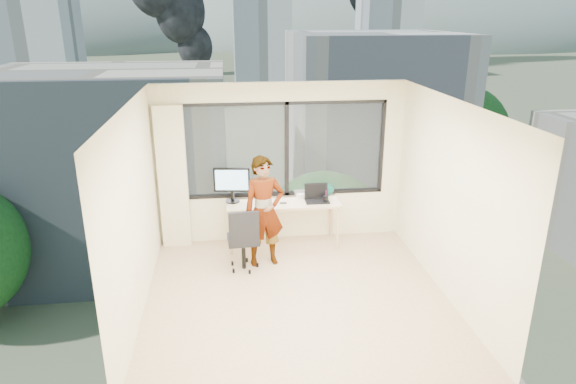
{
  "coord_description": "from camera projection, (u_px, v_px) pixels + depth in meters",
  "views": [
    {
      "loc": [
        -0.83,
        -5.9,
        3.61
      ],
      "look_at": [
        0.0,
        1.0,
        1.15
      ],
      "focal_mm": 31.75,
      "sensor_mm": 36.0,
      "label": 1
    }
  ],
  "objects": [
    {
      "name": "floor",
      "position": [
        297.0,
        297.0,
        6.82
      ],
      "size": [
        4.0,
        4.0,
        0.01
      ],
      "primitive_type": "cube",
      "color": "#C8B582",
      "rests_on": "ground"
    },
    {
      "name": "exterior_ground",
      "position": [
        229.0,
        89.0,
        123.8
      ],
      "size": [
        400.0,
        400.0,
        0.04
      ],
      "primitive_type": "cube",
      "color": "#515B3D",
      "rests_on": "ground"
    },
    {
      "name": "wall_right",
      "position": [
        450.0,
        200.0,
        6.61
      ],
      "size": [
        0.01,
        4.0,
        2.6
      ],
      "primitive_type": "cube",
      "color": "beige",
      "rests_on": "ground"
    },
    {
      "name": "pen_cup",
      "position": [
        326.0,
        199.0,
        8.09
      ],
      "size": [
        0.09,
        0.09,
        0.1
      ],
      "primitive_type": "cylinder",
      "rotation": [
        0.0,
        0.0,
        -0.1
      ],
      "color": "black",
      "rests_on": "desk"
    },
    {
      "name": "curtain",
      "position": [
        173.0,
        178.0,
        8.0
      ],
      "size": [
        0.45,
        0.14,
        2.3
      ],
      "primitive_type": "cube",
      "color": "#F5E4BF",
      "rests_on": "floor"
    },
    {
      "name": "hill_b",
      "position": [
        384.0,
        42.0,
        322.28
      ],
      "size": [
        300.0,
        220.0,
        96.0
      ],
      "primitive_type": "ellipsoid",
      "color": "slate",
      "rests_on": "exterior_ground"
    },
    {
      "name": "far_tower_a",
      "position": [
        33.0,
        33.0,
        91.77
      ],
      "size": [
        14.0,
        14.0,
        28.0
      ],
      "primitive_type": "cube",
      "color": "silver",
      "rests_on": "exterior_ground"
    },
    {
      "name": "window_wall",
      "position": [
        284.0,
        149.0,
        8.19
      ],
      "size": [
        3.3,
        0.16,
        1.55
      ],
      "primitive_type": null,
      "color": "black",
      "rests_on": "ground"
    },
    {
      "name": "far_tower_d",
      "position": [
        10.0,
        37.0,
        141.42
      ],
      "size": [
        16.0,
        14.0,
        22.0
      ],
      "primitive_type": "cube",
      "color": "silver",
      "rests_on": "exterior_ground"
    },
    {
      "name": "far_tower_c",
      "position": [
        387.0,
        29.0,
        143.26
      ],
      "size": [
        15.0,
        15.0,
        26.0
      ],
      "primitive_type": "cube",
      "color": "silver",
      "rests_on": "exterior_ground"
    },
    {
      "name": "near_bldg_b",
      "position": [
        371.0,
        125.0,
        45.74
      ],
      "size": [
        14.0,
        13.0,
        16.0
      ],
      "primitive_type": "cube",
      "color": "silver",
      "rests_on": "exterior_ground"
    },
    {
      "name": "hill_a",
      "position": [
        19.0,
        44.0,
        297.41
      ],
      "size": [
        288.0,
        216.0,
        90.0
      ],
      "primitive_type": "ellipsoid",
      "color": "slate",
      "rests_on": "exterior_ground"
    },
    {
      "name": "wall_left",
      "position": [
        134.0,
        214.0,
        6.16
      ],
      "size": [
        0.01,
        4.0,
        2.6
      ],
      "primitive_type": "cube",
      "color": "beige",
      "rests_on": "ground"
    },
    {
      "name": "handbag",
      "position": [
        326.0,
        189.0,
        8.37
      ],
      "size": [
        0.29,
        0.15,
        0.22
      ],
      "primitive_type": "ellipsoid",
      "rotation": [
        0.0,
        0.0,
        0.03
      ],
      "color": "#0C4C44",
      "rests_on": "desk"
    },
    {
      "name": "desk",
      "position": [
        283.0,
        224.0,
        8.25
      ],
      "size": [
        1.8,
        0.6,
        0.75
      ],
      "primitive_type": "cube",
      "color": "tan",
      "rests_on": "floor"
    },
    {
      "name": "chair",
      "position": [
        243.0,
        237.0,
        7.44
      ],
      "size": [
        0.54,
        0.54,
        1.0
      ],
      "primitive_type": null,
      "rotation": [
        0.0,
        0.0,
        0.06
      ],
      "color": "black",
      "rests_on": "floor"
    },
    {
      "name": "person",
      "position": [
        264.0,
        212.0,
        7.5
      ],
      "size": [
        0.68,
        0.51,
        1.68
      ],
      "primitive_type": "imported",
      "rotation": [
        0.0,
        0.0,
        0.2
      ],
      "color": "#2D2D33",
      "rests_on": "floor"
    },
    {
      "name": "monitor",
      "position": [
        232.0,
        185.0,
        8.04
      ],
      "size": [
        0.59,
        0.19,
        0.57
      ],
      "primitive_type": null,
      "rotation": [
        0.0,
        0.0,
        -0.12
      ],
      "color": "black",
      "rests_on": "desk"
    },
    {
      "name": "laptop",
      "position": [
        317.0,
        194.0,
        8.1
      ],
      "size": [
        0.38,
        0.4,
        0.24
      ],
      "primitive_type": null,
      "rotation": [
        0.0,
        0.0,
        -0.01
      ],
      "color": "black",
      "rests_on": "desk"
    },
    {
      "name": "cellphone",
      "position": [
        283.0,
        203.0,
        8.06
      ],
      "size": [
        0.11,
        0.05,
        0.01
      ],
      "primitive_type": "cube",
      "rotation": [
        0.0,
        0.0,
        0.02
      ],
      "color": "black",
      "rests_on": "desk"
    },
    {
      "name": "near_bldg_a",
      "position": [
        114.0,
        170.0,
        36.22
      ],
      "size": [
        16.0,
        12.0,
        14.0
      ],
      "primitive_type": "cube",
      "color": "beige",
      "rests_on": "exterior_ground"
    },
    {
      "name": "tree_c",
      "position": [
        463.0,
        149.0,
        49.75
      ],
      "size": [
        8.4,
        8.4,
        10.0
      ],
      "primitive_type": null,
      "color": "#184819",
      "rests_on": "exterior_ground"
    },
    {
      "name": "ceiling",
      "position": [
        298.0,
        104.0,
        5.95
      ],
      "size": [
        4.0,
        4.0,
        0.01
      ],
      "primitive_type": "cube",
      "color": "white",
      "rests_on": "ground"
    },
    {
      "name": "far_tower_b",
      "position": [
        261.0,
        24.0,
        119.7
      ],
      "size": [
        13.0,
        13.0,
        30.0
      ],
      "primitive_type": "cube",
      "color": "silver",
      "rests_on": "exterior_ground"
    },
    {
      "name": "game_console",
      "position": [
        304.0,
        193.0,
        8.4
      ],
      "size": [
        0.33,
        0.29,
        0.07
      ],
      "primitive_type": "cube",
      "rotation": [
        0.0,
        0.0,
        0.19
      ],
      "color": "white",
      "rests_on": "desk"
    },
    {
      "name": "wall_front",
      "position": [
        328.0,
        288.0,
        4.51
      ],
      "size": [
        4.0,
        0.01,
        2.6
      ],
      "primitive_type": "cube",
      "color": "beige",
      "rests_on": "ground"
    },
    {
      "name": "tree_b",
      "position": [
        324.0,
        271.0,
        27.29
      ],
      "size": [
        7.6,
        7.6,
        9.0
      ],
      "primitive_type": null,
      "color": "#184819",
      "rests_on": "exterior_ground"
    }
  ]
}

